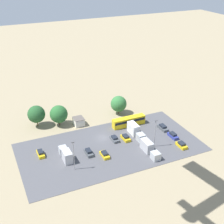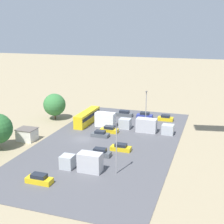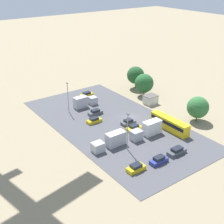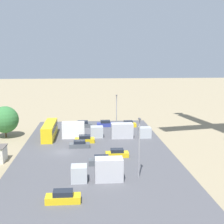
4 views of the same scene
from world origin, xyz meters
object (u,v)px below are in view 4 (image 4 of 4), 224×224
(parked_car_2, at_px, (85,139))
(parked_truck_1, at_px, (101,171))
(parked_car_1, at_px, (117,153))
(parked_car_3, at_px, (101,161))
(parked_car_4, at_px, (63,197))
(parked_car_6, at_px, (105,124))
(parked_car_7, at_px, (128,124))
(parked_car_0, at_px, (83,124))
(parked_car_5, at_px, (80,144))
(bus, at_px, (50,129))
(parked_truck_2, at_px, (80,130))
(parked_truck_0, at_px, (128,131))

(parked_car_2, height_order, parked_truck_1, parked_truck_1)
(parked_car_1, xyz_separation_m, parked_car_3, (3.98, -3.03, 0.05))
(parked_car_2, xyz_separation_m, parked_car_4, (27.33, -2.51, -0.00))
(parked_car_6, distance_m, parked_car_7, 5.93)
(parked_car_0, relative_size, parked_car_1, 1.14)
(parked_car_3, bearing_deg, parked_car_5, 20.56)
(parked_car_4, xyz_separation_m, parked_car_5, (-23.77, 1.51, -0.05))
(bus, xyz_separation_m, parked_car_2, (5.15, 7.87, -1.09))
(parked_car_5, xyz_separation_m, parked_truck_2, (-7.68, -0.05, 1.03))
(parked_car_4, distance_m, parked_truck_0, 32.82)
(bus, bearing_deg, parked_truck_1, -68.32)
(parked_car_1, height_order, parked_car_7, parked_car_7)
(bus, bearing_deg, parked_truck_2, -8.56)
(parked_car_3, distance_m, parked_car_7, 29.18)
(parked_car_5, bearing_deg, parked_car_0, -1.29)
(parked_car_0, relative_size, parked_car_2, 1.15)
(parked_car_1, distance_m, parked_car_3, 5.00)
(parked_car_1, xyz_separation_m, parked_car_7, (-24.02, 5.20, 0.05))
(parked_car_1, distance_m, parked_car_6, 24.82)
(bus, distance_m, parked_car_0, 11.99)
(bus, distance_m, parked_car_2, 9.47)
(parked_car_1, height_order, parked_truck_0, parked_truck_0)
(parked_car_3, distance_m, parked_truck_0, 18.41)
(parked_car_2, relative_size, parked_car_5, 1.02)
(parked_car_1, xyz_separation_m, parked_car_4, (17.35, -8.44, 0.04))
(parked_car_6, bearing_deg, parked_car_7, -97.64)
(parked_car_0, distance_m, parked_truck_1, 35.61)
(parked_car_4, bearing_deg, parked_car_2, 174.76)
(parked_car_3, height_order, parked_truck_1, parked_truck_1)
(bus, xyz_separation_m, parked_car_0, (-9.47, 7.29, -1.05))
(parked_truck_0, bearing_deg, parked_car_5, -58.22)
(parked_car_4, height_order, parked_car_6, parked_car_6)
(parked_car_2, height_order, parked_car_4, same)
(parked_truck_0, bearing_deg, parked_car_1, -16.31)
(parked_car_0, xyz_separation_m, parked_car_2, (14.62, 0.59, -0.04))
(parked_car_4, bearing_deg, parked_car_3, 157.97)
(bus, xyz_separation_m, parked_truck_1, (26.00, 10.34, -0.18))
(parked_truck_1, bearing_deg, parked_car_7, -13.95)
(parked_car_2, xyz_separation_m, parked_truck_2, (-4.12, -1.05, 0.98))
(parked_car_5, distance_m, parked_truck_0, 12.69)
(parked_truck_2, bearing_deg, parked_car_1, 26.34)
(bus, relative_size, parked_car_2, 2.88)
(parked_truck_1, relative_size, parked_truck_2, 0.83)
(parked_car_2, bearing_deg, parked_car_4, 174.76)
(parked_car_1, relative_size, parked_car_7, 1.02)
(parked_car_6, height_order, parked_car_7, parked_car_6)
(parked_truck_1, bearing_deg, parked_car_2, 6.74)
(parked_truck_2, bearing_deg, parked_car_4, -2.66)
(parked_car_1, bearing_deg, parked_car_4, 154.07)
(parked_car_1, xyz_separation_m, parked_truck_1, (10.88, -3.47, 0.95))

